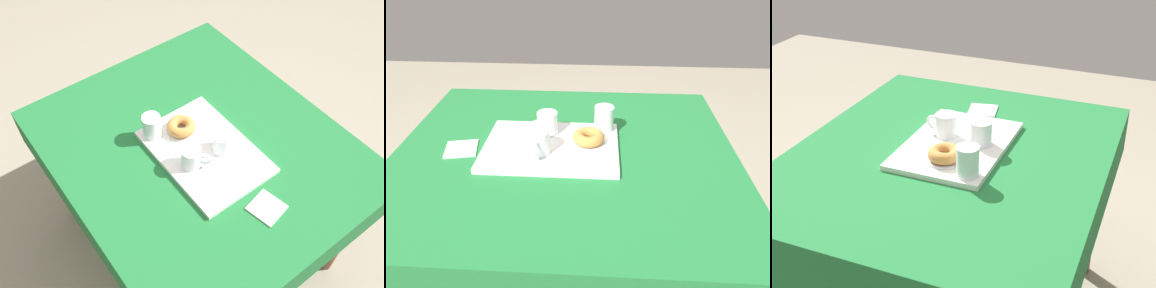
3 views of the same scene
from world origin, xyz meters
TOP-DOWN VIEW (x-y plane):
  - ground_plane at (0.00, 0.00)m, footprint 6.00×6.00m
  - dining_table at (0.00, 0.00)m, footprint 1.17×1.01m
  - serving_tray at (-0.05, 0.01)m, footprint 0.46×0.32m
  - tea_mug_left at (-0.08, -0.05)m, footprint 0.07×0.11m
  - tea_mug_right at (-0.07, 0.08)m, footprint 0.10×0.09m
  - water_glass_near at (0.13, 0.12)m, footprint 0.07×0.07m
  - donut_plate_left at (0.08, 0.02)m, footprint 0.11×0.11m
  - sugar_donut_left at (0.08, 0.02)m, footprint 0.11×0.11m
  - paper_napkin at (-0.36, -0.02)m, footprint 0.12×0.12m

SIDE VIEW (x-z plane):
  - ground_plane at x=0.00m, z-range 0.00..0.00m
  - dining_table at x=0.00m, z-range 0.28..1.03m
  - paper_napkin at x=-0.36m, z-range 0.75..0.76m
  - serving_tray at x=-0.05m, z-range 0.75..0.77m
  - donut_plate_left at x=0.08m, z-range 0.77..0.78m
  - sugar_donut_left at x=0.08m, z-range 0.78..0.81m
  - tea_mug_left at x=-0.08m, z-range 0.77..0.85m
  - tea_mug_right at x=-0.07m, z-range 0.77..0.85m
  - water_glass_near at x=0.13m, z-range 0.76..0.86m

